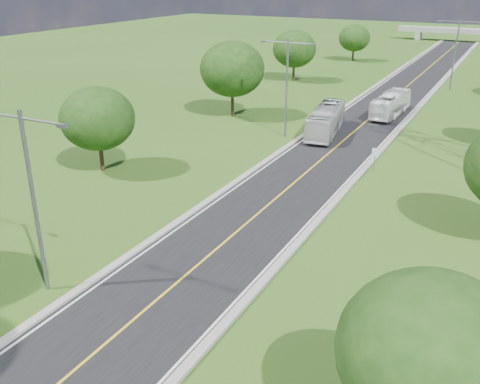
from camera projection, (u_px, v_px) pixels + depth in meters
The scene contains 16 objects.
ground at pixel (378, 112), 66.02m from camera, with size 260.00×260.00×0.00m, color #2A5317.
road at pixel (389, 102), 70.92m from camera, with size 8.00×150.00×0.06m, color black.
curb_left at pixel (358, 98), 72.71m from camera, with size 0.50×150.00×0.22m, color gray.
curb_right at pixel (422, 105), 69.07m from camera, with size 0.50×150.00×0.22m, color gray.
speed_limit_sign at pixel (375, 157), 45.17m from camera, with size 0.55×0.09×2.40m.
overpass at pixel (461, 32), 130.58m from camera, with size 30.00×3.00×3.20m.
streetlight_near_left at pixel (32, 188), 27.03m from camera, with size 5.90×0.25×10.00m.
streetlight_mid_left at pixel (287, 80), 54.04m from camera, with size 5.90×0.25×10.00m.
streetlight_far_right at pixel (456, 48), 75.91m from camera, with size 5.90×0.25×10.00m.
tree_lb at pixel (98, 119), 44.91m from camera, with size 6.30×6.30×7.33m.
tree_lc at pixel (232, 69), 62.13m from camera, with size 7.56×7.56×8.79m.
tree_ld at pixel (294, 49), 82.87m from camera, with size 6.72×6.72×7.82m.
tree_le at pixel (354, 38), 101.68m from camera, with size 5.88×5.88×6.84m.
tree_ra at pixel (432, 353), 17.32m from camera, with size 6.30×6.30×7.33m.
bus_outbound at pixel (391, 104), 63.73m from camera, with size 2.29×9.80×2.73m, color white.
bus_inbound at pixel (326, 120), 56.50m from camera, with size 2.46×10.53×2.93m, color silver.
Camera 1 is at (14.97, -5.29, 16.12)m, focal length 40.00 mm.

